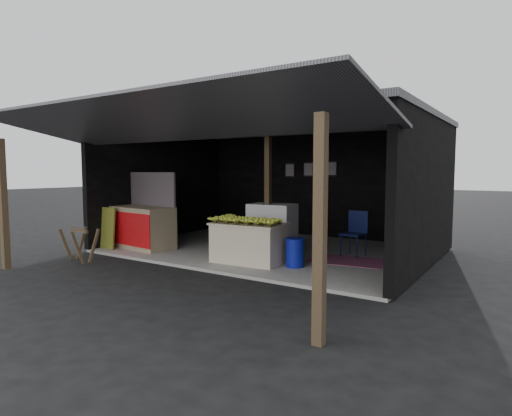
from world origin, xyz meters
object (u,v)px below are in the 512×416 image
Objects in this scene: sawhorse at (80,241)px; neighbor_stall at (141,225)px; white_crate at (272,228)px; water_barrel at (295,253)px; banana_table at (249,242)px; plastic_chair at (356,229)px.

neighbor_stall is at bearing 99.86° from sawhorse.
white_crate is 4.08m from sawhorse.
water_barrel is (4.07, 1.83, -0.12)m from sawhorse.
sawhorse is 1.38× the size of water_barrel.
white_crate reaches higher than banana_table.
banana_table is at bearing 38.72° from sawhorse.
plastic_chair reaches higher than sawhorse.
water_barrel is (4.06, 0.18, -0.28)m from neighbor_stall.
plastic_chair is at bearing 70.21° from water_barrel.
plastic_chair is (1.56, 1.79, 0.17)m from banana_table.
neighbor_stall reaches higher than white_crate.
water_barrel is at bearing 4.31° from banana_table.
plastic_chair is (1.68, 0.69, 0.02)m from white_crate.
banana_table is 3.54m from sawhorse.
water_barrel is 0.54× the size of plastic_chair.
neighbor_stall is 3.49× the size of water_barrel.
white_crate is at bearing 53.19° from sawhorse.
white_crate is 1.48m from water_barrel.
water_barrel is 1.78m from plastic_chair.
banana_table is at bearing -171.94° from water_barrel.
banana_table is 3.10m from neighbor_stall.
sawhorse is at bearing -142.07° from white_crate.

